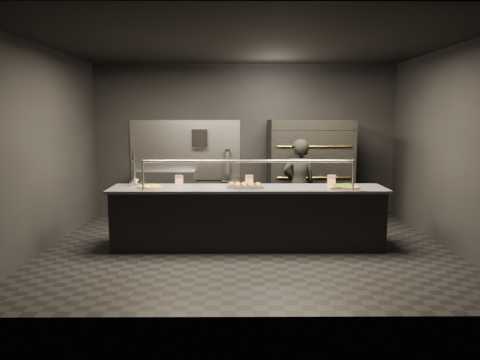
{
  "coord_description": "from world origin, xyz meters",
  "views": [
    {
      "loc": [
        -0.16,
        -6.9,
        1.96
      ],
      "look_at": [
        -0.11,
        0.2,
        1.0
      ],
      "focal_mm": 35.0,
      "sensor_mm": 36.0,
      "label": 1
    }
  ],
  "objects_px": {
    "slider_tray_b": "(248,186)",
    "square_pizza": "(342,187)",
    "service_counter": "(248,217)",
    "fire_extinguisher": "(227,163)",
    "beer_tap": "(134,176)",
    "worker": "(299,185)",
    "pizza_oven": "(309,170)",
    "towel_dispenser": "(200,138)",
    "round_pizza": "(150,187)",
    "prep_shelf": "(165,193)",
    "slider_tray_a": "(241,185)",
    "trash_bin": "(233,199)"
  },
  "relations": [
    {
      "from": "slider_tray_b",
      "to": "square_pizza",
      "type": "bearing_deg",
      "value": -1.0
    },
    {
      "from": "service_counter",
      "to": "fire_extinguisher",
      "type": "distance_m",
      "value": 2.5
    },
    {
      "from": "beer_tap",
      "to": "worker",
      "type": "xyz_separation_m",
      "value": [
        2.64,
        0.85,
        -0.28
      ]
    },
    {
      "from": "pizza_oven",
      "to": "slider_tray_b",
      "type": "distance_m",
      "value": 2.29
    },
    {
      "from": "pizza_oven",
      "to": "fire_extinguisher",
      "type": "height_order",
      "value": "pizza_oven"
    },
    {
      "from": "square_pizza",
      "to": "worker",
      "type": "relative_size",
      "value": 0.32
    },
    {
      "from": "towel_dispenser",
      "to": "worker",
      "type": "height_order",
      "value": "towel_dispenser"
    },
    {
      "from": "square_pizza",
      "to": "worker",
      "type": "height_order",
      "value": "worker"
    },
    {
      "from": "towel_dispenser",
      "to": "round_pizza",
      "type": "bearing_deg",
      "value": -102.75
    },
    {
      "from": "towel_dispenser",
      "to": "slider_tray_b",
      "type": "xyz_separation_m",
      "value": [
        0.9,
        -2.44,
        -0.6
      ]
    },
    {
      "from": "beer_tap",
      "to": "service_counter",
      "type": "bearing_deg",
      "value": -6.55
    },
    {
      "from": "prep_shelf",
      "to": "service_counter",
      "type": "bearing_deg",
      "value": -55.41
    },
    {
      "from": "fire_extinguisher",
      "to": "worker",
      "type": "distance_m",
      "value": 1.86
    },
    {
      "from": "pizza_oven",
      "to": "round_pizza",
      "type": "distance_m",
      "value": 3.28
    },
    {
      "from": "service_counter",
      "to": "round_pizza",
      "type": "height_order",
      "value": "service_counter"
    },
    {
      "from": "service_counter",
      "to": "worker",
      "type": "distance_m",
      "value": 1.42
    },
    {
      "from": "fire_extinguisher",
      "to": "service_counter",
      "type": "bearing_deg",
      "value": -81.7
    },
    {
      "from": "pizza_oven",
      "to": "round_pizza",
      "type": "bearing_deg",
      "value": -143.79
    },
    {
      "from": "slider_tray_a",
      "to": "trash_bin",
      "type": "relative_size",
      "value": 0.58
    },
    {
      "from": "beer_tap",
      "to": "pizza_oven",
      "type": "bearing_deg",
      "value": 30.09
    },
    {
      "from": "prep_shelf",
      "to": "trash_bin",
      "type": "bearing_deg",
      "value": -6.54
    },
    {
      "from": "beer_tap",
      "to": "round_pizza",
      "type": "distance_m",
      "value": 0.4
    },
    {
      "from": "beer_tap",
      "to": "square_pizza",
      "type": "distance_m",
      "value": 3.15
    },
    {
      "from": "prep_shelf",
      "to": "slider_tray_b",
      "type": "bearing_deg",
      "value": -56.01
    },
    {
      "from": "beer_tap",
      "to": "worker",
      "type": "distance_m",
      "value": 2.79
    },
    {
      "from": "beer_tap",
      "to": "slider_tray_a",
      "type": "bearing_deg",
      "value": -5.43
    },
    {
      "from": "beer_tap",
      "to": "trash_bin",
      "type": "distance_m",
      "value": 2.57
    },
    {
      "from": "pizza_oven",
      "to": "slider_tray_b",
      "type": "bearing_deg",
      "value": -121.58
    },
    {
      "from": "beer_tap",
      "to": "slider_tray_b",
      "type": "relative_size",
      "value": 1.08
    },
    {
      "from": "fire_extinguisher",
      "to": "worker",
      "type": "height_order",
      "value": "worker"
    },
    {
      "from": "fire_extinguisher",
      "to": "beer_tap",
      "type": "xyz_separation_m",
      "value": [
        -1.39,
        -2.2,
        0.01
      ]
    },
    {
      "from": "round_pizza",
      "to": "trash_bin",
      "type": "bearing_deg",
      "value": 61.37
    },
    {
      "from": "pizza_oven",
      "to": "worker",
      "type": "height_order",
      "value": "pizza_oven"
    },
    {
      "from": "prep_shelf",
      "to": "towel_dispenser",
      "type": "height_order",
      "value": "towel_dispenser"
    },
    {
      "from": "beer_tap",
      "to": "slider_tray_a",
      "type": "distance_m",
      "value": 1.65
    },
    {
      "from": "prep_shelf",
      "to": "slider_tray_a",
      "type": "xyz_separation_m",
      "value": [
        1.5,
        -2.28,
        0.5
      ]
    },
    {
      "from": "fire_extinguisher",
      "to": "square_pizza",
      "type": "relative_size",
      "value": 0.98
    },
    {
      "from": "fire_extinguisher",
      "to": "towel_dispenser",
      "type": "bearing_deg",
      "value": -178.96
    },
    {
      "from": "fire_extinguisher",
      "to": "worker",
      "type": "bearing_deg",
      "value": -47.13
    },
    {
      "from": "service_counter",
      "to": "fire_extinguisher",
      "type": "relative_size",
      "value": 8.12
    },
    {
      "from": "slider_tray_a",
      "to": "slider_tray_b",
      "type": "relative_size",
      "value": 0.85
    },
    {
      "from": "fire_extinguisher",
      "to": "square_pizza",
      "type": "xyz_separation_m",
      "value": [
        1.75,
        -2.48,
        -0.12
      ]
    },
    {
      "from": "slider_tray_b",
      "to": "service_counter",
      "type": "bearing_deg",
      "value": 89.72
    },
    {
      "from": "service_counter",
      "to": "slider_tray_a",
      "type": "xyz_separation_m",
      "value": [
        -0.1,
        0.04,
        0.48
      ]
    },
    {
      "from": "towel_dispenser",
      "to": "trash_bin",
      "type": "height_order",
      "value": "towel_dispenser"
    },
    {
      "from": "worker",
      "to": "slider_tray_a",
      "type": "bearing_deg",
      "value": 35.48
    },
    {
      "from": "towel_dispenser",
      "to": "trash_bin",
      "type": "xyz_separation_m",
      "value": [
        0.65,
        -0.23,
        -1.19
      ]
    },
    {
      "from": "trash_bin",
      "to": "fire_extinguisher",
      "type": "bearing_deg",
      "value": 113.84
    },
    {
      "from": "prep_shelf",
      "to": "square_pizza",
      "type": "distance_m",
      "value": 3.87
    },
    {
      "from": "service_counter",
      "to": "slider_tray_b",
      "type": "xyz_separation_m",
      "value": [
        -0.0,
        -0.05,
        0.48
      ]
    }
  ]
}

